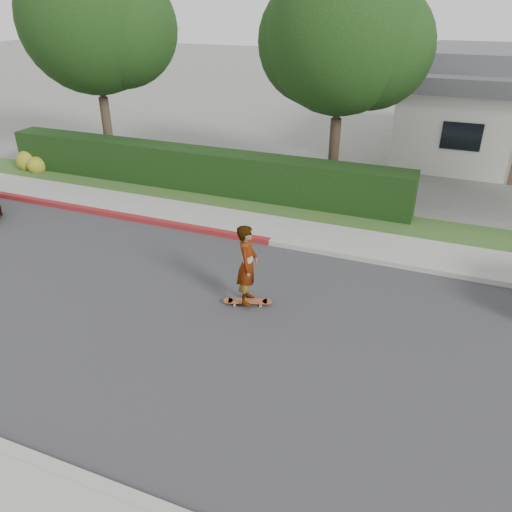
# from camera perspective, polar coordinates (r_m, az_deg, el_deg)

# --- Properties ---
(ground) EXTENTS (120.00, 120.00, 0.00)m
(ground) POSITION_cam_1_polar(r_m,az_deg,el_deg) (11.15, -10.74, -6.53)
(ground) COLOR slate
(ground) RESTS_ON ground
(road) EXTENTS (60.00, 8.00, 0.01)m
(road) POSITION_cam_1_polar(r_m,az_deg,el_deg) (11.15, -10.75, -6.51)
(road) COLOR #2D2D30
(road) RESTS_ON ground
(curb_near) EXTENTS (60.00, 0.20, 0.15)m
(curb_near) POSITION_cam_1_polar(r_m,az_deg,el_deg) (8.82, -25.64, -19.70)
(curb_near) COLOR #9E9E99
(curb_near) RESTS_ON ground
(curb_far) EXTENTS (60.00, 0.20, 0.15)m
(curb_far) POSITION_cam_1_polar(r_m,az_deg,el_deg) (14.24, -2.17, 2.28)
(curb_far) COLOR #9E9E99
(curb_far) RESTS_ON ground
(curb_red_section) EXTENTS (12.00, 0.21, 0.15)m
(curb_red_section) POSITION_cam_1_polar(r_m,az_deg,el_deg) (16.75, -18.08, 4.92)
(curb_red_section) COLOR maroon
(curb_red_section) RESTS_ON ground
(sidewalk_far) EXTENTS (60.00, 1.60, 0.12)m
(sidewalk_far) POSITION_cam_1_polar(r_m,az_deg,el_deg) (15.00, -0.78, 3.60)
(sidewalk_far) COLOR gray
(sidewalk_far) RESTS_ON ground
(planting_strip) EXTENTS (60.00, 1.60, 0.10)m
(planting_strip) POSITION_cam_1_polar(r_m,az_deg,el_deg) (16.37, 1.38, 5.69)
(planting_strip) COLOR #2D4C1E
(planting_strip) RESTS_ON ground
(hedge) EXTENTS (15.00, 1.00, 1.50)m
(hedge) POSITION_cam_1_polar(r_m,az_deg,el_deg) (17.83, -7.09, 9.76)
(hedge) COLOR black
(hedge) RESTS_ON ground
(flowering_shrub) EXTENTS (1.40, 1.00, 0.90)m
(flowering_shrub) POSITION_cam_1_polar(r_m,az_deg,el_deg) (21.78, -24.33, 9.69)
(flowering_shrub) COLOR #2D4C19
(flowering_shrub) RESTS_ON ground
(tree_left) EXTENTS (5.99, 5.21, 8.00)m
(tree_left) POSITION_cam_1_polar(r_m,az_deg,el_deg) (20.76, -17.82, 24.00)
(tree_left) COLOR #33261C
(tree_left) RESTS_ON ground
(tree_center) EXTENTS (5.66, 4.84, 7.44)m
(tree_center) POSITION_cam_1_polar(r_m,az_deg,el_deg) (17.29, 9.90, 23.10)
(tree_center) COLOR #33261C
(tree_center) RESTS_ON ground
(skateboard) EXTENTS (1.09, 0.56, 0.10)m
(skateboard) POSITION_cam_1_polar(r_m,az_deg,el_deg) (11.21, -0.96, -5.21)
(skateboard) COLOR #AE862F
(skateboard) RESTS_ON ground
(skateboarder) EXTENTS (0.58, 0.75, 1.84)m
(skateboarder) POSITION_cam_1_polar(r_m,az_deg,el_deg) (10.73, -0.99, -1.00)
(skateboarder) COLOR white
(skateboarder) RESTS_ON skateboard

